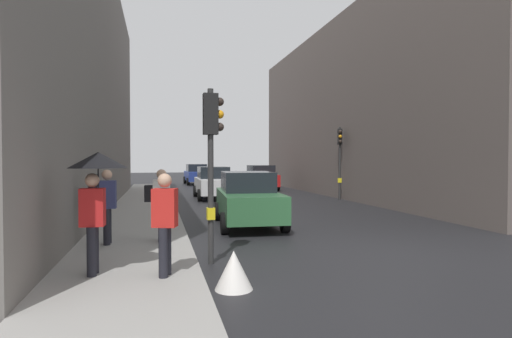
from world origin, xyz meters
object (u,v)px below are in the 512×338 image
object	(u,v)px
pedestrian_with_grey_backpack	(105,202)
pedestrian_with_black_backpack	(160,200)
warning_sign_triangle	(234,270)
pedestrian_with_umbrella	(96,178)
car_blue_van	(197,174)
car_white_compact	(214,183)
traffic_light_mid_street	(340,150)
pedestrian_in_red_jacket	(165,220)
traffic_light_near_left	(212,143)
car_green_estate	(248,199)
car_red_sedan	(260,178)

from	to	relation	value
pedestrian_with_grey_backpack	pedestrian_with_black_backpack	size ratio (longest dim) A/B	1.00
pedestrian_with_grey_backpack	warning_sign_triangle	size ratio (longest dim) A/B	2.72
pedestrian_with_umbrella	car_blue_van	bearing A→B (deg)	81.14
car_white_compact	traffic_light_mid_street	bearing A→B (deg)	-20.96
traffic_light_mid_street	pedestrian_with_black_backpack	world-z (taller)	traffic_light_mid_street
pedestrian_with_grey_backpack	pedestrian_with_black_backpack	bearing A→B (deg)	2.67
pedestrian_with_black_backpack	pedestrian_with_grey_backpack	bearing A→B (deg)	-177.33
pedestrian_in_red_jacket	pedestrian_with_umbrella	bearing A→B (deg)	162.47
pedestrian_in_red_jacket	car_blue_van	bearing A→B (deg)	83.54
traffic_light_mid_street	traffic_light_near_left	size ratio (longest dim) A/B	1.08
pedestrian_with_black_backpack	warning_sign_triangle	size ratio (longest dim) A/B	2.72
pedestrian_in_red_jacket	warning_sign_triangle	bearing A→B (deg)	-24.72
car_green_estate	pedestrian_in_red_jacket	world-z (taller)	pedestrian_in_red_jacket
car_white_compact	car_green_estate	xyz separation A→B (m)	(-0.14, -9.41, 0.00)
traffic_light_mid_street	pedestrian_with_black_backpack	xyz separation A→B (m)	(-9.41, -9.66, -1.53)
pedestrian_with_grey_backpack	pedestrian_in_red_jacket	xyz separation A→B (m)	(1.33, -2.99, -0.03)
car_white_compact	car_red_sedan	world-z (taller)	same
car_red_sedan	car_green_estate	distance (m)	15.52
car_blue_van	warning_sign_triangle	size ratio (longest dim) A/B	6.55
car_green_estate	pedestrian_with_umbrella	world-z (taller)	pedestrian_with_umbrella
pedestrian_with_grey_backpack	pedestrian_in_red_jacket	bearing A→B (deg)	-66.12
traffic_light_near_left	car_blue_van	xyz separation A→B (m)	(2.23, 27.09, -1.62)
traffic_light_mid_street	car_red_sedan	world-z (taller)	traffic_light_mid_street
traffic_light_near_left	pedestrian_with_black_backpack	size ratio (longest dim) A/B	2.05
car_red_sedan	pedestrian_in_red_jacket	distance (m)	21.85
car_green_estate	pedestrian_with_grey_backpack	xyz separation A→B (m)	(-4.09, -2.78, 0.29)
car_green_estate	pedestrian_with_umbrella	size ratio (longest dim) A/B	2.02
pedestrian_with_umbrella	pedestrian_in_red_jacket	xyz separation A→B (m)	(1.15, -0.36, -0.71)
car_red_sedan	pedestrian_in_red_jacket	size ratio (longest dim) A/B	2.37
car_blue_van	car_green_estate	size ratio (longest dim) A/B	0.98
pedestrian_with_grey_backpack	warning_sign_triangle	distance (m)	4.35
car_red_sedan	pedestrian_with_grey_backpack	size ratio (longest dim) A/B	2.37
car_white_compact	pedestrian_with_grey_backpack	bearing A→B (deg)	-109.17
warning_sign_triangle	traffic_light_near_left	bearing A→B (deg)	94.51
car_blue_van	pedestrian_with_umbrella	distance (m)	28.30
pedestrian_in_red_jacket	car_red_sedan	bearing A→B (deg)	71.34
pedestrian_with_umbrella	pedestrian_with_black_backpack	bearing A→B (deg)	68.09
pedestrian_with_grey_backpack	pedestrian_in_red_jacket	distance (m)	3.28
pedestrian_with_umbrella	car_white_compact	bearing A→B (deg)	74.67
traffic_light_mid_street	pedestrian_in_red_jacket	size ratio (longest dim) A/B	2.21
car_red_sedan	warning_sign_triangle	world-z (taller)	car_red_sedan
car_blue_van	car_red_sedan	size ratio (longest dim) A/B	1.01
traffic_light_mid_street	pedestrian_with_black_backpack	bearing A→B (deg)	-134.25
car_red_sedan	pedestrian_in_red_jacket	world-z (taller)	pedestrian_in_red_jacket
car_white_compact	warning_sign_triangle	distance (m)	15.80
car_blue_van	warning_sign_triangle	world-z (taller)	car_blue_van
traffic_light_near_left	car_white_compact	xyz separation A→B (m)	(1.94, 13.97, -1.62)
pedestrian_with_black_backpack	car_white_compact	bearing A→B (deg)	76.19
car_blue_van	pedestrian_with_black_backpack	size ratio (longest dim) A/B	2.40
traffic_light_near_left	car_red_sedan	distance (m)	20.46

